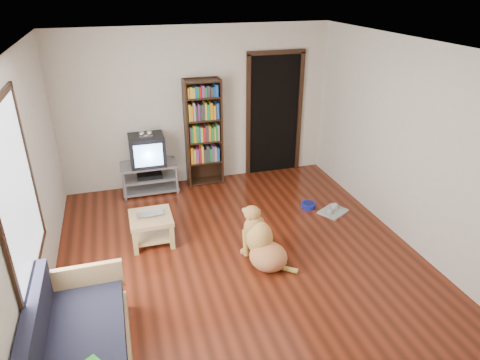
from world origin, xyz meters
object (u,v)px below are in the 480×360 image
object	(u,v)px
dog	(262,243)
crt_tv	(147,149)
tv_stand	(150,177)
grey_rag	(333,212)
bookshelf	(203,127)
coffee_table	(151,224)
laptop	(151,216)
dog_bowl	(308,205)

from	to	relation	value
dog	crt_tv	bearing A→B (deg)	115.30
tv_stand	grey_rag	bearing A→B (deg)	-30.45
bookshelf	coffee_table	world-z (taller)	bookshelf
laptop	coffee_table	world-z (taller)	laptop
grey_rag	coffee_table	distance (m)	2.73
grey_rag	laptop	bearing A→B (deg)	-178.91
bookshelf	coffee_table	size ratio (longest dim) A/B	3.27
dog_bowl	crt_tv	bearing A→B (deg)	150.52
dog	tv_stand	bearing A→B (deg)	115.50
tv_stand	dog	size ratio (longest dim) A/B	1.11
dog	grey_rag	bearing A→B (deg)	30.55
bookshelf	dog	distance (m)	2.59
tv_stand	dog	distance (m)	2.64
dog_bowl	crt_tv	size ratio (longest dim) A/B	0.38
dog_bowl	bookshelf	size ratio (longest dim) A/B	0.12
laptop	bookshelf	size ratio (longest dim) A/B	0.20
grey_rag	dog	size ratio (longest dim) A/B	0.49
bookshelf	grey_rag	bearing A→B (deg)	-44.60
laptop	crt_tv	distance (m)	1.63
grey_rag	bookshelf	distance (m)	2.50
crt_tv	coffee_table	distance (m)	1.64
dog_bowl	crt_tv	distance (m)	2.72
tv_stand	dog	xyz separation A→B (m)	(1.13, -2.38, -0.00)
crt_tv	dog	distance (m)	2.70
coffee_table	grey_rag	bearing A→B (deg)	0.46
coffee_table	crt_tv	bearing A→B (deg)	85.16
laptop	dog_bowl	world-z (taller)	laptop
dog	bookshelf	bearing A→B (deg)	94.27
tv_stand	dog	bearing A→B (deg)	-64.50
laptop	crt_tv	bearing A→B (deg)	84.13
dog_bowl	grey_rag	distance (m)	0.39
laptop	coffee_table	xyz separation A→B (m)	(-0.00, 0.03, -0.13)
laptop	bookshelf	bearing A→B (deg)	55.87
laptop	grey_rag	size ratio (longest dim) A/B	0.88
laptop	grey_rag	bearing A→B (deg)	-0.03
grey_rag	coffee_table	size ratio (longest dim) A/B	0.73
bookshelf	dog	xyz separation A→B (m)	(0.18, -2.47, -0.73)
dog_bowl	grey_rag	world-z (taller)	dog_bowl
dog_bowl	coffee_table	xyz separation A→B (m)	(-2.42, -0.27, 0.24)
grey_rag	dog	bearing A→B (deg)	-149.45
dog_bowl	crt_tv	world-z (taller)	crt_tv
laptop	bookshelf	world-z (taller)	bookshelf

